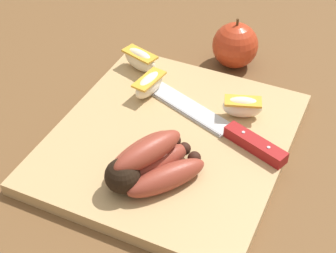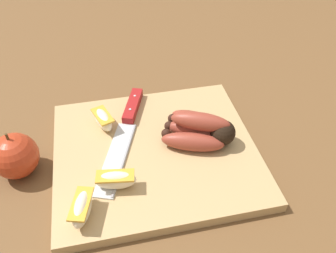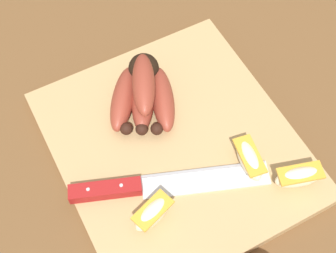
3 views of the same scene
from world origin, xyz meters
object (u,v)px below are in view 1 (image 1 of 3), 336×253
at_px(apple_wedge_near, 149,84).
at_px(apple_wedge_far, 140,60).
at_px(banana_bunch, 149,164).
at_px(chefs_knife, 229,130).
at_px(whole_apple, 235,45).
at_px(apple_wedge_middle, 242,107).

height_order(apple_wedge_near, apple_wedge_far, apple_wedge_far).
xyz_separation_m(banana_bunch, apple_wedge_near, (-0.17, -0.08, -0.01)).
height_order(banana_bunch, chefs_knife, banana_bunch).
distance_m(apple_wedge_near, apple_wedge_far, 0.07).
bearing_deg(whole_apple, chefs_knife, 16.95).
height_order(apple_wedge_far, whole_apple, whole_apple).
height_order(chefs_knife, apple_wedge_middle, apple_wedge_middle).
distance_m(banana_bunch, apple_wedge_far, 0.26).
bearing_deg(apple_wedge_middle, whole_apple, -157.09).
relative_size(banana_bunch, apple_wedge_far, 2.01).
distance_m(apple_wedge_near, whole_apple, 0.19).
xyz_separation_m(banana_bunch, apple_wedge_far, (-0.22, -0.13, -0.00)).
height_order(banana_bunch, apple_wedge_near, banana_bunch).
distance_m(banana_bunch, chefs_knife, 0.15).
bearing_deg(apple_wedge_near, apple_wedge_far, -141.04).
xyz_separation_m(apple_wedge_near, apple_wedge_middle, (-0.01, 0.15, 0.00)).
xyz_separation_m(chefs_knife, apple_wedge_near, (-0.04, -0.15, 0.01)).
bearing_deg(apple_wedge_near, whole_apple, 151.91).
bearing_deg(whole_apple, apple_wedge_near, -28.09).
bearing_deg(apple_wedge_far, whole_apple, 129.46).
bearing_deg(whole_apple, apple_wedge_far, -50.54).
relative_size(apple_wedge_near, apple_wedge_middle, 1.07).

